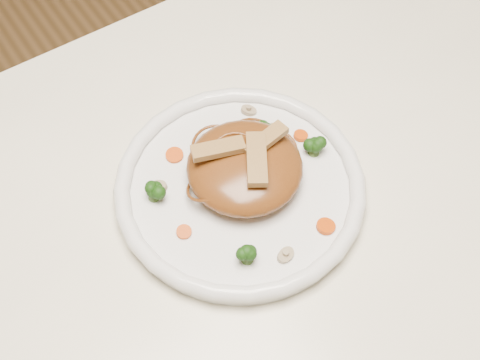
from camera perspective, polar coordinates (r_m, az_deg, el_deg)
table at (r=0.84m, az=-1.16°, el=-8.62°), size 1.20×0.80×0.75m
plate at (r=0.78m, az=0.00°, el=-0.89°), size 0.39×0.39×0.02m
noodle_mound at (r=0.76m, az=0.42°, el=1.18°), size 0.15×0.15×0.05m
chicken_a at (r=0.75m, az=2.32°, el=3.62°), size 0.06×0.03×0.01m
chicken_b at (r=0.74m, az=-1.96°, el=2.80°), size 0.07×0.04×0.01m
chicken_c at (r=0.73m, az=1.50°, el=1.88°), size 0.06×0.07×0.01m
broccoli_0 at (r=0.80m, az=1.85°, el=4.42°), size 0.03×0.03×0.03m
broccoli_1 at (r=0.76m, az=-7.78°, el=-1.02°), size 0.03×0.03×0.03m
broccoli_2 at (r=0.71m, az=0.66°, el=-6.62°), size 0.03×0.03×0.03m
broccoli_3 at (r=0.80m, az=6.66°, el=2.95°), size 0.03×0.03×0.03m
carrot_0 at (r=0.82m, az=0.18°, el=4.49°), size 0.02×0.02×0.00m
carrot_1 at (r=0.74m, az=-5.02°, el=-4.63°), size 0.02×0.02×0.00m
carrot_2 at (r=0.82m, az=5.43°, el=3.96°), size 0.02×0.02×0.00m
carrot_3 at (r=0.80m, az=-5.86°, el=2.21°), size 0.03×0.03×0.00m
carrot_4 at (r=0.75m, az=7.66°, el=-4.10°), size 0.03×0.03×0.00m
mushroom_0 at (r=0.73m, az=4.08°, el=-6.68°), size 0.03×0.03×0.01m
mushroom_1 at (r=0.82m, az=3.10°, el=4.36°), size 0.03×0.03×0.01m
mushroom_2 at (r=0.78m, az=-7.35°, el=-0.61°), size 0.03×0.03×0.01m
mushroom_3 at (r=0.84m, az=0.78°, el=6.21°), size 0.03×0.03×0.01m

